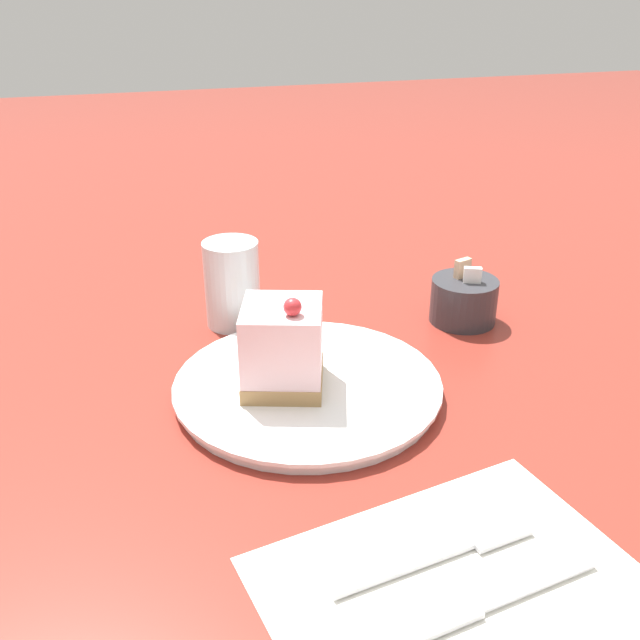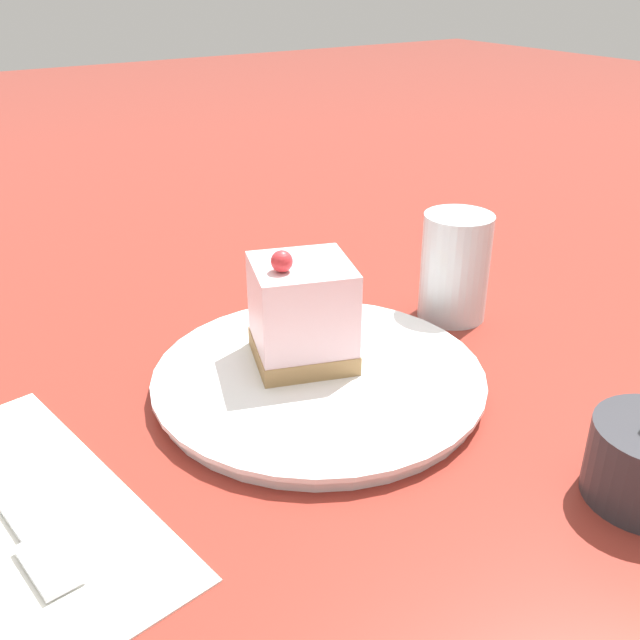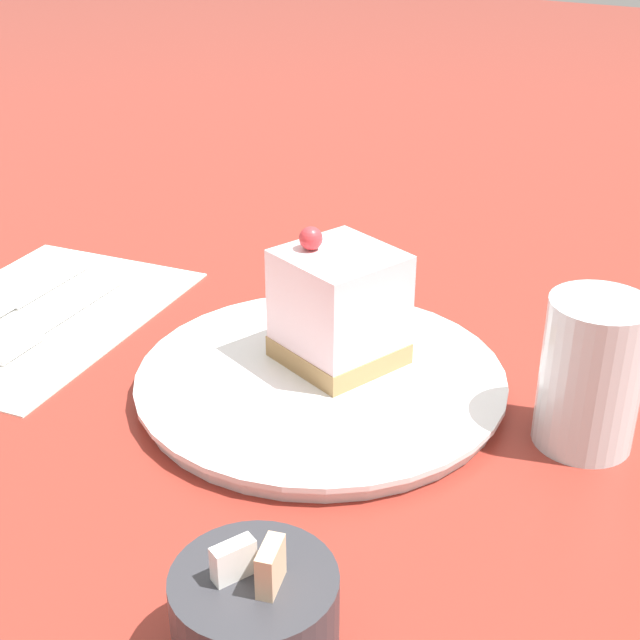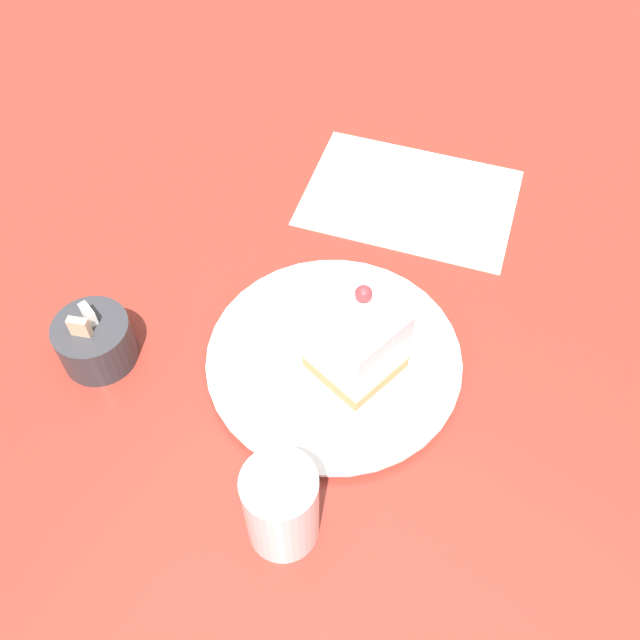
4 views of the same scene
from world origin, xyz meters
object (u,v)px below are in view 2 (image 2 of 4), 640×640
plate (317,379)px  cake_slice (297,314)px  drinking_glass (455,267)px  fork (21,525)px

plate → cake_slice: 0.05m
plate → drinking_glass: bearing=-167.3°
cake_slice → fork: bearing=33.3°
fork → drinking_glass: drinking_glass is taller
drinking_glass → cake_slice: bearing=5.2°
cake_slice → plate: bearing=114.3°
cake_slice → fork: size_ratio=0.62×
plate → drinking_glass: size_ratio=2.60×
cake_slice → fork: cake_slice is taller
cake_slice → drinking_glass: cake_slice is taller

